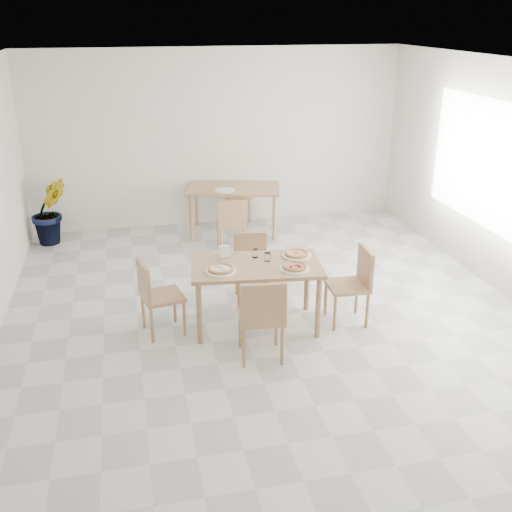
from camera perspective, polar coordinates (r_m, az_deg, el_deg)
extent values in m
plane|color=silver|center=(7.00, 1.26, -5.75)|extent=(7.00, 7.00, 0.00)
plane|color=white|center=(6.20, 1.49, 17.76)|extent=(7.00, 7.00, 0.00)
plane|color=silver|center=(9.79, -3.66, 11.12)|extent=(6.00, 0.00, 6.00)
plane|color=silver|center=(3.47, 15.71, -11.64)|extent=(6.00, 0.00, 6.00)
cube|color=white|center=(7.93, 22.40, 7.57)|extent=(1.60, 0.02, 3.20)
cube|color=#A48054|center=(6.48, 0.00, -0.96)|extent=(1.49, 0.95, 0.04)
cylinder|color=#A48054|center=(6.32, -5.42, -5.49)|extent=(0.06, 0.06, 0.71)
cylinder|color=#A48054|center=(6.44, 5.94, -4.92)|extent=(0.06, 0.06, 0.71)
cylinder|color=#A48054|center=(6.90, -5.53, -2.97)|extent=(0.06, 0.06, 0.71)
cylinder|color=#A48054|center=(7.02, 4.86, -2.49)|extent=(0.06, 0.06, 0.71)
cube|color=tan|center=(6.02, 0.47, -5.76)|extent=(0.49, 0.49, 0.04)
cube|color=tan|center=(5.74, 0.73, -4.64)|extent=(0.45, 0.09, 0.42)
cylinder|color=tan|center=(6.33, 1.96, -6.76)|extent=(0.04, 0.04, 0.43)
cylinder|color=tan|center=(6.29, -1.50, -6.96)|extent=(0.04, 0.04, 0.43)
cylinder|color=tan|center=(6.00, 2.52, -8.51)|extent=(0.04, 0.04, 0.43)
cylinder|color=tan|center=(5.96, -1.15, -8.74)|extent=(0.04, 0.04, 0.43)
cube|color=tan|center=(7.21, -0.41, -1.24)|extent=(0.44, 0.44, 0.04)
cube|color=tan|center=(7.29, -0.55, 0.84)|extent=(0.40, 0.08, 0.38)
cylinder|color=tan|center=(7.13, -1.64, -3.43)|extent=(0.03, 0.03, 0.39)
cylinder|color=tan|center=(7.16, 1.11, -3.31)|extent=(0.03, 0.03, 0.39)
cylinder|color=tan|center=(7.44, -1.85, -2.29)|extent=(0.03, 0.03, 0.39)
cylinder|color=tan|center=(7.47, 0.78, -2.18)|extent=(0.03, 0.03, 0.39)
cube|color=tan|center=(6.56, -8.90, -3.83)|extent=(0.50, 0.50, 0.04)
cube|color=tan|center=(6.42, -10.65, -2.35)|extent=(0.13, 0.42, 0.40)
cylinder|color=tan|center=(6.55, -6.82, -5.97)|extent=(0.04, 0.04, 0.41)
cylinder|color=tan|center=(6.86, -7.76, -4.65)|extent=(0.04, 0.04, 0.41)
cylinder|color=tan|center=(6.46, -9.88, -6.55)|extent=(0.04, 0.04, 0.41)
cylinder|color=tan|center=(6.78, -10.69, -5.19)|extent=(0.04, 0.04, 0.41)
cube|color=tan|center=(6.77, 8.68, -2.84)|extent=(0.46, 0.46, 0.04)
cube|color=tan|center=(6.74, 10.38, -0.96)|extent=(0.06, 0.43, 0.41)
cylinder|color=tan|center=(6.98, 6.66, -4.05)|extent=(0.04, 0.04, 0.42)
cylinder|color=tan|center=(6.66, 7.53, -5.44)|extent=(0.04, 0.04, 0.42)
cylinder|color=tan|center=(7.08, 9.56, -3.80)|extent=(0.04, 0.04, 0.42)
cylinder|color=tan|center=(6.77, 10.55, -5.15)|extent=(0.04, 0.04, 0.42)
cylinder|color=white|center=(6.70, 3.89, 0.05)|extent=(0.33, 0.33, 0.02)
cylinder|color=white|center=(6.30, -3.38, -1.42)|extent=(0.33, 0.33, 0.02)
cylinder|color=white|center=(6.36, 3.71, -1.18)|extent=(0.32, 0.32, 0.02)
cylinder|color=tan|center=(6.69, 3.89, 0.17)|extent=(0.34, 0.34, 0.01)
torus|color=tan|center=(6.69, 3.89, 0.25)|extent=(0.34, 0.34, 0.03)
cylinder|color=red|center=(6.69, 3.89, 0.24)|extent=(0.26, 0.26, 0.01)
ellipsoid|color=#225613|center=(6.69, 3.89, 0.30)|extent=(0.05, 0.03, 0.01)
cylinder|color=tan|center=(6.29, -3.38, -1.30)|extent=(0.32, 0.32, 0.01)
torus|color=tan|center=(6.29, -3.38, -1.21)|extent=(0.33, 0.33, 0.03)
cylinder|color=#F3ECC8|center=(6.29, -3.38, -1.22)|extent=(0.25, 0.25, 0.01)
cylinder|color=tan|center=(6.36, 3.71, -1.06)|extent=(0.29, 0.29, 0.01)
torus|color=tan|center=(6.35, 3.71, -0.98)|extent=(0.29, 0.29, 0.03)
cylinder|color=red|center=(6.35, 3.71, -0.98)|extent=(0.22, 0.22, 0.01)
cylinder|color=white|center=(6.64, -0.09, 0.25)|extent=(0.07, 0.07, 0.09)
cylinder|color=white|center=(6.54, 1.10, -0.10)|extent=(0.07, 0.07, 0.10)
cube|color=silver|center=(6.66, -2.97, -0.09)|extent=(0.13, 0.08, 0.01)
cube|color=white|center=(6.63, -2.99, 0.48)|extent=(0.12, 0.06, 0.13)
cube|color=silver|center=(6.73, -1.65, 0.15)|extent=(0.03, 0.19, 0.01)
cube|color=silver|center=(6.72, -4.37, 0.04)|extent=(0.10, 0.15, 0.01)
cube|color=tan|center=(9.40, -2.13, 6.46)|extent=(1.57, 1.14, 0.04)
cylinder|color=tan|center=(9.25, -6.19, 3.66)|extent=(0.06, 0.06, 0.71)
cylinder|color=tan|center=(9.17, 1.76, 3.61)|extent=(0.06, 0.06, 0.71)
cylinder|color=tan|center=(9.88, -5.68, 4.90)|extent=(0.06, 0.06, 0.71)
cylinder|color=tan|center=(9.80, 1.77, 4.86)|extent=(0.06, 0.06, 0.71)
cube|color=tan|center=(8.80, -2.44, 3.12)|extent=(0.41, 0.41, 0.04)
cube|color=tan|center=(8.56, -2.28, 4.05)|extent=(0.40, 0.05, 0.38)
cylinder|color=tan|center=(9.05, -1.51, 2.27)|extent=(0.03, 0.03, 0.39)
cylinder|color=tan|center=(9.00, -3.64, 2.13)|extent=(0.03, 0.03, 0.39)
cylinder|color=tan|center=(8.74, -1.15, 1.52)|extent=(0.03, 0.03, 0.39)
cylinder|color=tan|center=(8.69, -3.35, 1.37)|extent=(0.03, 0.03, 0.39)
cube|color=tan|center=(10.09, -1.84, 5.76)|extent=(0.42, 0.42, 0.04)
cube|color=tan|center=(10.21, -2.07, 7.21)|extent=(0.41, 0.04, 0.39)
cylinder|color=tan|center=(9.96, -2.61, 4.20)|extent=(0.04, 0.04, 0.40)
cylinder|color=tan|center=(10.03, -0.63, 4.35)|extent=(0.04, 0.04, 0.40)
cylinder|color=tan|center=(10.29, -2.99, 4.79)|extent=(0.04, 0.04, 0.40)
cylinder|color=tan|center=(10.36, -1.07, 4.93)|extent=(0.04, 0.04, 0.40)
cylinder|color=white|center=(9.19, -2.97, 6.28)|extent=(0.31, 0.31, 0.02)
imported|color=#1B5B22|center=(9.53, -19.04, 4.06)|extent=(0.69, 0.63, 1.01)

